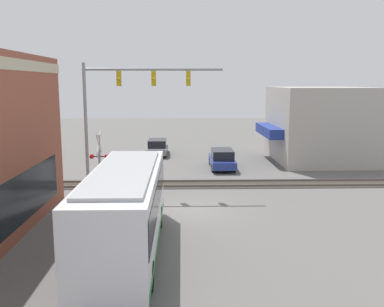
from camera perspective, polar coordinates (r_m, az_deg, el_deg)
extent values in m
plane|color=#605E5B|center=(22.55, 0.12, -7.72)|extent=(120.00, 120.00, 0.00)
cube|color=black|center=(18.11, -24.17, -7.28)|extent=(14.41, 0.12, 2.20)
cube|color=#B2ADA3|center=(38.37, 16.61, 3.77)|extent=(9.17, 7.56, 6.27)
cube|color=navy|center=(37.31, 10.23, 3.04)|extent=(6.42, 1.20, 0.80)
cube|color=silver|center=(17.06, -8.89, -7.06)|extent=(10.13, 2.55, 2.83)
cube|color=black|center=(16.94, -8.92, -5.68)|extent=(9.92, 2.59, 1.19)
cube|color=#288438|center=(17.45, -8.78, -10.99)|extent=(9.92, 2.58, 0.24)
cube|color=#A5A8AA|center=(16.70, -9.01, -2.20)|extent=(8.61, 2.17, 0.12)
cylinder|color=black|center=(20.16, -7.75, -8.42)|extent=(1.00, 2.57, 1.00)
cylinder|color=black|center=(14.50, -10.45, -15.81)|extent=(1.00, 2.57, 1.00)
cylinder|color=gray|center=(27.20, -13.95, 3.39)|extent=(0.20, 0.20, 7.85)
cylinder|color=gray|center=(26.49, -5.15, 11.11)|extent=(0.16, 8.43, 0.16)
cube|color=gold|center=(26.69, -9.72, 9.82)|extent=(0.30, 0.27, 0.90)
sphere|color=yellow|center=(26.53, -9.77, 9.82)|extent=(0.20, 0.20, 0.20)
cube|color=gold|center=(26.48, -5.13, 9.92)|extent=(0.30, 0.27, 0.90)
sphere|color=yellow|center=(26.31, -5.15, 9.93)|extent=(0.20, 0.20, 0.20)
cube|color=gold|center=(26.43, -0.50, 9.96)|extent=(0.30, 0.27, 0.90)
sphere|color=yellow|center=(26.26, -0.49, 9.96)|extent=(0.20, 0.20, 0.20)
cylinder|color=gray|center=(26.21, -12.21, -1.45)|extent=(0.14, 0.14, 3.60)
cube|color=white|center=(26.00, -12.31, 1.36)|extent=(1.41, 0.06, 1.41)
cube|color=white|center=(26.00, -12.31, 1.36)|extent=(1.41, 0.06, 1.41)
cylinder|color=#38383A|center=(26.12, -12.25, -0.38)|extent=(0.08, 0.90, 0.08)
sphere|color=red|center=(26.00, -11.29, -0.39)|extent=(0.28, 0.28, 0.28)
sphere|color=red|center=(26.16, -13.24, -0.40)|extent=(0.28, 0.28, 0.28)
cube|color=#332D28|center=(28.34, -0.22, -4.12)|extent=(2.60, 60.00, 0.03)
cube|color=#6B6056|center=(27.63, -0.18, -4.35)|extent=(0.07, 60.00, 0.15)
cube|color=#6B6056|center=(29.02, -0.25, -3.67)|extent=(0.07, 60.00, 0.15)
cube|color=navy|center=(33.69, 4.01, -1.04)|extent=(4.78, 1.80, 0.58)
cube|color=black|center=(33.35, 4.06, -0.05)|extent=(2.63, 1.62, 0.68)
cylinder|color=black|center=(35.18, 3.77, -0.97)|extent=(0.64, 1.82, 0.64)
cylinder|color=black|center=(32.28, 4.25, -1.91)|extent=(0.64, 1.82, 0.64)
cube|color=slate|center=(39.98, -4.61, 0.59)|extent=(4.64, 1.80, 0.55)
cube|color=black|center=(39.66, -4.64, 1.40)|extent=(2.55, 1.62, 0.66)
cylinder|color=black|center=(41.43, -4.50, 0.60)|extent=(0.64, 1.82, 0.64)
cylinder|color=black|center=(38.60, -4.72, -0.05)|extent=(0.64, 1.82, 0.64)
cylinder|color=#2D3351|center=(26.42, -9.83, -4.31)|extent=(0.28, 0.28, 0.89)
cylinder|color=#195933|center=(26.24, -9.88, -2.58)|extent=(0.34, 0.34, 0.74)
sphere|color=tan|center=(26.14, -9.91, -1.53)|extent=(0.24, 0.24, 0.24)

